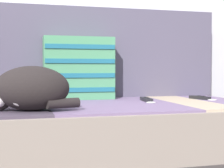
# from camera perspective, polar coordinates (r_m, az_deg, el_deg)

# --- Properties ---
(couch) EXTENTS (2.03, 0.91, 0.39)m
(couch) POSITION_cam_1_polar(r_m,az_deg,el_deg) (1.77, -7.28, -9.72)
(couch) COLOR #3D3838
(couch) RESTS_ON ground_plane
(sofa_backrest) EXTENTS (1.99, 0.14, 0.55)m
(sofa_backrest) POSITION_cam_1_polar(r_m,az_deg,el_deg) (2.12, -8.75, 5.18)
(sofa_backrest) COLOR #514C60
(sofa_backrest) RESTS_ON couch
(throw_pillow_striped) EXTENTS (0.40, 0.14, 0.36)m
(throw_pillow_striped) POSITION_cam_1_polar(r_m,az_deg,el_deg) (1.98, -5.54, 2.63)
(throw_pillow_striped) COLOR #4C9366
(throw_pillow_striped) RESTS_ON couch
(sleeping_cat) EXTENTS (0.38, 0.26, 0.19)m
(sleeping_cat) POSITION_cam_1_polar(r_m,az_deg,el_deg) (1.47, -13.66, -0.91)
(sleeping_cat) COLOR black
(sleeping_cat) RESTS_ON couch
(game_remote_near) EXTENTS (0.10, 0.19, 0.02)m
(game_remote_near) POSITION_cam_1_polar(r_m,az_deg,el_deg) (2.04, 14.55, -2.23)
(game_remote_near) COLOR black
(game_remote_near) RESTS_ON couch
(game_remote_far) EXTENTS (0.07, 0.21, 0.02)m
(game_remote_far) POSITION_cam_1_polar(r_m,az_deg,el_deg) (1.86, 5.78, -2.61)
(game_remote_far) COLOR black
(game_remote_far) RESTS_ON couch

